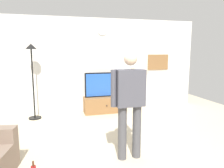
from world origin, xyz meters
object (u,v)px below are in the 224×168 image
Objects in this scene: television at (104,85)px; floor_lamp at (32,66)px; wall_clock at (102,30)px; person_standing_nearer_lamp at (130,99)px; framed_picture at (158,62)px; tv_stand at (105,105)px.

television is 0.58× the size of floor_lamp.
person_standing_nearer_lamp is (-0.21, -2.96, -1.35)m from wall_clock.
framed_picture is 3.73m from floor_lamp.
floor_lamp reaches higher than tv_stand.
person_standing_nearer_lamp reaches higher than tv_stand.
tv_stand is 1.72× the size of framed_picture.
wall_clock reaches higher than floor_lamp.
floor_lamp is (-1.92, -0.12, 0.59)m from television.
wall_clock is 3.26m from person_standing_nearer_lamp.
wall_clock reaches higher than framed_picture.
tv_stand is 0.58m from television.
wall_clock is 2.03m from framed_picture.
tv_stand is 2.24m from floor_lamp.
person_standing_nearer_lamp is at bearing -94.58° from tv_stand.
person_standing_nearer_lamp is (-0.21, -2.67, 0.77)m from tv_stand.
framed_picture reaches higher than television.
television is at bearing -90.00° from wall_clock.
person_standing_nearer_lamp is (1.70, -2.59, -0.39)m from floor_lamp.
floor_lamp is at bearing -174.30° from framed_picture.
television is 2.73m from person_standing_nearer_lamp.
wall_clock is at bearing 85.87° from person_standing_nearer_lamp.
person_standing_nearer_lamp is (-0.21, -2.71, 0.19)m from television.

